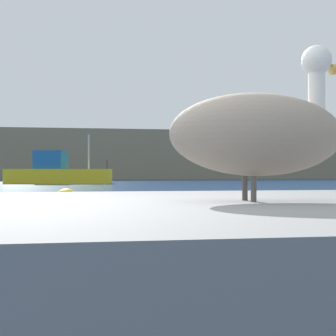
% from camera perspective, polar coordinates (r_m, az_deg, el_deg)
% --- Properties ---
extents(hillside_backdrop, '(140.00, 15.25, 5.74)m').
position_cam_1_polar(hillside_backdrop, '(66.94, -10.41, 1.32)').
color(hillside_backdrop, '#7F755B').
rests_on(hillside_backdrop, ground).
extents(pier_dock, '(3.02, 2.94, 0.78)m').
position_cam_1_polar(pier_dock, '(2.88, 9.73, -11.34)').
color(pier_dock, gray).
rests_on(pier_dock, ground).
extents(pelican, '(1.28, 0.41, 0.84)m').
position_cam_1_polar(pelican, '(2.84, 10.04, 3.91)').
color(pelican, gray).
rests_on(pelican, pier_dock).
extents(fishing_boat_yellow, '(8.14, 4.40, 3.72)m').
position_cam_1_polar(fishing_boat_yellow, '(40.68, -11.97, -0.49)').
color(fishing_boat_yellow, yellow).
rests_on(fishing_boat_yellow, ground).
extents(mooring_buoy, '(0.55, 0.55, 0.55)m').
position_cam_1_polar(mooring_buoy, '(12.11, -10.99, -3.48)').
color(mooring_buoy, yellow).
rests_on(mooring_buoy, ground).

